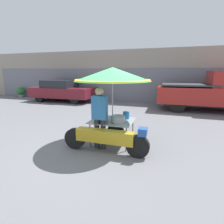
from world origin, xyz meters
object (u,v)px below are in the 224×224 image
pickup_truck (212,92)px  potted_plant (21,91)px  parked_car (62,90)px  vendor_motorcycle_cart (112,84)px  vendor_person (100,115)px

pickup_truck → potted_plant: (-13.61, 1.18, -0.54)m
parked_car → pickup_truck: pickup_truck is taller
vendor_motorcycle_cart → pickup_truck: vendor_motorcycle_cart is taller
vendor_person → parked_car: 8.37m
vendor_motorcycle_cart → pickup_truck: (3.60, 5.63, -0.70)m
vendor_motorcycle_cart → parked_car: bearing=132.8°
vendor_person → pickup_truck: bearing=57.6°
parked_car → pickup_truck: (9.19, -0.40, 0.24)m
vendor_person → vendor_motorcycle_cart: bearing=61.3°
parked_car → pickup_truck: bearing=-2.5°
vendor_motorcycle_cart → parked_car: (-5.59, 6.03, -0.95)m
vendor_motorcycle_cart → vendor_person: size_ratio=1.36×
parked_car → pickup_truck: 9.20m
vendor_person → parked_car: vendor_person is taller
vendor_motorcycle_cart → vendor_person: (-0.21, -0.39, -0.78)m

